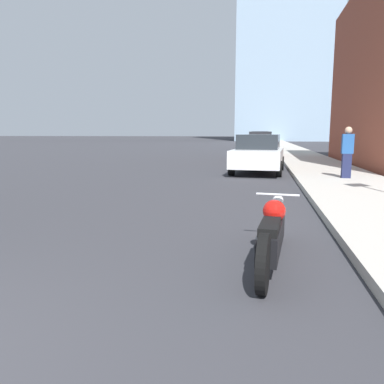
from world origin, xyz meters
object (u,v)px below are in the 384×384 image
(parked_car_blue, at_px, (260,141))
(pedestrian, at_px, (347,152))
(parked_car_red, at_px, (260,145))
(motorcycle, at_px, (272,233))
(parked_car_white, at_px, (259,154))

(parked_car_blue, distance_m, pedestrian, 24.98)
(parked_car_blue, bearing_deg, parked_car_red, -89.08)
(motorcycle, height_order, parked_car_white, parked_car_white)
(motorcycle, xyz_separation_m, parked_car_blue, (-0.40, 33.24, 0.53))
(pedestrian, bearing_deg, motorcycle, -107.24)
(motorcycle, xyz_separation_m, pedestrian, (2.62, 8.44, 0.64))
(motorcycle, relative_size, parked_car_blue, 0.61)
(parked_car_white, height_order, parked_car_red, parked_car_red)
(parked_car_white, bearing_deg, parked_car_red, 94.52)
(parked_car_red, bearing_deg, motorcycle, -89.46)
(parked_car_white, distance_m, pedestrian, 3.90)
(motorcycle, xyz_separation_m, parked_car_red, (-0.30, 21.30, 0.49))
(motorcycle, relative_size, parked_car_red, 0.67)
(motorcycle, bearing_deg, parked_car_white, 97.68)
(parked_car_red, bearing_deg, parked_car_white, -90.24)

